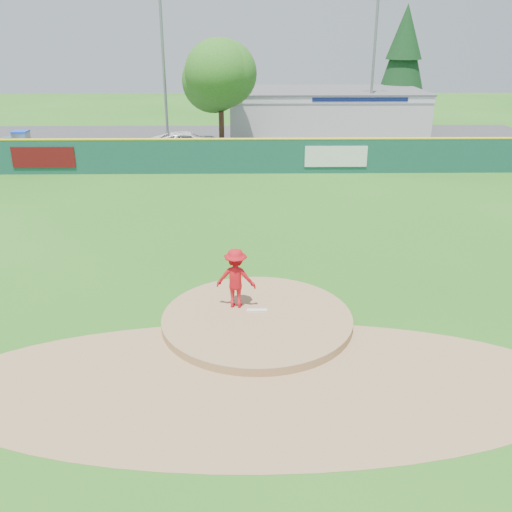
{
  "coord_description": "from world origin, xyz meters",
  "views": [
    {
      "loc": [
        -0.26,
        -14.58,
        8.04
      ],
      "look_at": [
        0.0,
        2.0,
        1.3
      ],
      "focal_mm": 40.0,
      "sensor_mm": 36.0,
      "label": 1
    }
  ],
  "objects_px": {
    "pitcher": "(236,278)",
    "van": "(188,143)",
    "pool_building_grp": "(325,111)",
    "conifer_tree": "(404,57)",
    "light_pole_left": "(163,56)",
    "playground_slide": "(21,142)",
    "deciduous_tree": "(221,81)",
    "light_pole_right": "(374,62)"
  },
  "relations": [
    {
      "from": "pool_building_grp",
      "to": "light_pole_left",
      "type": "xyz_separation_m",
      "value": [
        -12.0,
        -4.99,
        4.39
      ]
    },
    {
      "from": "deciduous_tree",
      "to": "conifer_tree",
      "type": "bearing_deg",
      "value": 36.25
    },
    {
      "from": "playground_slide",
      "to": "conifer_tree",
      "type": "xyz_separation_m",
      "value": [
        28.36,
        12.2,
        4.78
      ]
    },
    {
      "from": "conifer_tree",
      "to": "light_pole_right",
      "type": "xyz_separation_m",
      "value": [
        -4.0,
        -7.0,
        0.0
      ]
    },
    {
      "from": "conifer_tree",
      "to": "pitcher",
      "type": "bearing_deg",
      "value": -111.06
    },
    {
      "from": "pool_building_grp",
      "to": "playground_slide",
      "type": "distance_m",
      "value": 22.89
    },
    {
      "from": "playground_slide",
      "to": "light_pole_left",
      "type": "height_order",
      "value": "light_pole_left"
    },
    {
      "from": "van",
      "to": "deciduous_tree",
      "type": "bearing_deg",
      "value": -67.34
    },
    {
      "from": "pitcher",
      "to": "van",
      "type": "distance_m",
      "value": 23.28
    },
    {
      "from": "van",
      "to": "pool_building_grp",
      "type": "height_order",
      "value": "pool_building_grp"
    },
    {
      "from": "pool_building_grp",
      "to": "conifer_tree",
      "type": "distance_m",
      "value": 8.95
    },
    {
      "from": "pitcher",
      "to": "light_pole_left",
      "type": "height_order",
      "value": "light_pole_left"
    },
    {
      "from": "pitcher",
      "to": "deciduous_tree",
      "type": "relative_size",
      "value": 0.25
    },
    {
      "from": "playground_slide",
      "to": "deciduous_tree",
      "type": "relative_size",
      "value": 0.37
    },
    {
      "from": "van",
      "to": "deciduous_tree",
      "type": "distance_m",
      "value": 4.62
    },
    {
      "from": "deciduous_tree",
      "to": "conifer_tree",
      "type": "height_order",
      "value": "conifer_tree"
    },
    {
      "from": "van",
      "to": "light_pole_left",
      "type": "height_order",
      "value": "light_pole_left"
    },
    {
      "from": "pool_building_grp",
      "to": "light_pole_right",
      "type": "bearing_deg",
      "value": -44.95
    },
    {
      "from": "van",
      "to": "pool_building_grp",
      "type": "bearing_deg",
      "value": -59.77
    },
    {
      "from": "pool_building_grp",
      "to": "light_pole_left",
      "type": "bearing_deg",
      "value": -157.4
    },
    {
      "from": "deciduous_tree",
      "to": "light_pole_right",
      "type": "xyz_separation_m",
      "value": [
        11.0,
        4.0,
        0.99
      ]
    },
    {
      "from": "van",
      "to": "pool_building_grp",
      "type": "xyz_separation_m",
      "value": [
        10.21,
        8.36,
        0.94
      ]
    },
    {
      "from": "conifer_tree",
      "to": "deciduous_tree",
      "type": "bearing_deg",
      "value": -143.75
    },
    {
      "from": "pitcher",
      "to": "light_pole_left",
      "type": "distance_m",
      "value": 27.34
    },
    {
      "from": "pool_building_grp",
      "to": "deciduous_tree",
      "type": "distance_m",
      "value": 11.01
    },
    {
      "from": "playground_slide",
      "to": "light_pole_right",
      "type": "bearing_deg",
      "value": 12.04
    },
    {
      "from": "pool_building_grp",
      "to": "light_pole_right",
      "type": "distance_m",
      "value": 5.75
    },
    {
      "from": "playground_slide",
      "to": "pool_building_grp",
      "type": "bearing_deg",
      "value": 20.98
    },
    {
      "from": "pool_building_grp",
      "to": "conifer_tree",
      "type": "xyz_separation_m",
      "value": [
        7.0,
        4.01,
        3.88
      ]
    },
    {
      "from": "pitcher",
      "to": "deciduous_tree",
      "type": "bearing_deg",
      "value": -78.86
    },
    {
      "from": "conifer_tree",
      "to": "light_pole_left",
      "type": "distance_m",
      "value": 21.03
    },
    {
      "from": "pitcher",
      "to": "pool_building_grp",
      "type": "relative_size",
      "value": 0.12
    },
    {
      "from": "playground_slide",
      "to": "conifer_tree",
      "type": "distance_m",
      "value": 31.24
    },
    {
      "from": "deciduous_tree",
      "to": "light_pole_left",
      "type": "xyz_separation_m",
      "value": [
        -4.0,
        2.0,
        1.5
      ]
    },
    {
      "from": "playground_slide",
      "to": "deciduous_tree",
      "type": "bearing_deg",
      "value": 5.12
    },
    {
      "from": "playground_slide",
      "to": "light_pole_left",
      "type": "distance_m",
      "value": 11.21
    },
    {
      "from": "playground_slide",
      "to": "pitcher",
      "type": "bearing_deg",
      "value": -57.52
    },
    {
      "from": "deciduous_tree",
      "to": "pool_building_grp",
      "type": "bearing_deg",
      "value": 41.16
    },
    {
      "from": "light_pole_left",
      "to": "playground_slide",
      "type": "bearing_deg",
      "value": -161.14
    },
    {
      "from": "conifer_tree",
      "to": "van",
      "type": "bearing_deg",
      "value": -144.3
    },
    {
      "from": "pitcher",
      "to": "conifer_tree",
      "type": "distance_m",
      "value": 38.14
    },
    {
      "from": "light_pole_left",
      "to": "deciduous_tree",
      "type": "bearing_deg",
      "value": -26.57
    }
  ]
}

